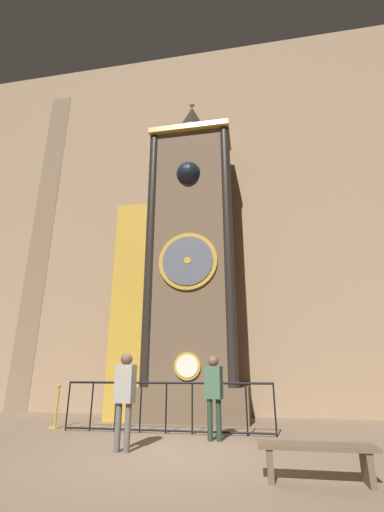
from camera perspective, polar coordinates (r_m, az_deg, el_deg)
ground_plane at (r=6.57m, az=-4.43°, el=-30.28°), size 28.00×28.00×0.00m
cathedral_back_wall at (r=13.19m, az=1.81°, el=8.72°), size 24.00×0.32×14.78m
clock_tower at (r=11.02m, az=-1.70°, el=-1.09°), size 4.02×1.84×11.01m
railing_fence at (r=8.57m, az=-4.33°, el=-23.43°), size 4.90×0.05×1.09m
visitor_near at (r=6.79m, az=-11.13°, el=-21.12°), size 0.36×0.26×1.65m
visitor_far at (r=7.68m, az=3.65°, el=-21.09°), size 0.38×0.29×1.64m
stanchion_post at (r=9.93m, az=-21.72°, el=-23.20°), size 0.28×0.28×1.01m
visitor_bench at (r=5.32m, az=20.04°, el=-28.65°), size 1.48×0.40×0.44m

